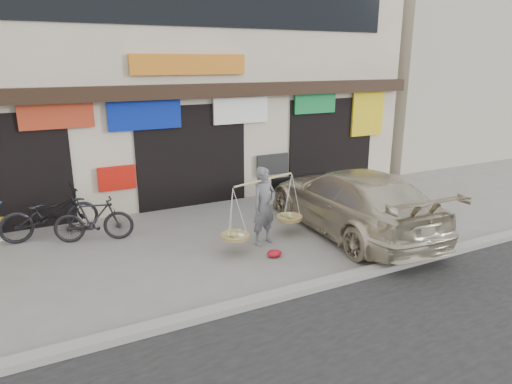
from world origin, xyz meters
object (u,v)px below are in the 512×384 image
bike_0 (50,214)px  suv (351,201)px  bike_1 (94,219)px  street_vendor (264,209)px

bike_0 → suv: suv is taller
bike_1 → bike_0: bearing=64.9°
street_vendor → bike_1: (-3.22, 1.79, -0.28)m
bike_0 → bike_1: 1.08m
bike_0 → bike_1: (0.82, -0.70, -0.04)m
bike_1 → suv: size_ratio=0.33×
street_vendor → bike_1: 3.69m
bike_0 → bike_1: bike_0 is taller
street_vendor → suv: size_ratio=0.41×
street_vendor → bike_1: street_vendor is taller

